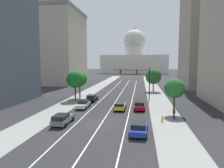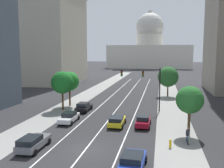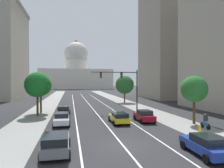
# 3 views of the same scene
# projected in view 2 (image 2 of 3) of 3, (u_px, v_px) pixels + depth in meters

# --- Properties ---
(ground_plane) EXTENTS (400.00, 400.00, 0.00)m
(ground_plane) POSITION_uv_depth(u_px,v_px,m) (131.00, 91.00, 64.87)
(ground_plane) COLOR #2B2B2D
(sidewalk_left) EXTENTS (4.77, 130.00, 0.01)m
(sidewalk_left) POSITION_uv_depth(u_px,v_px,m) (90.00, 93.00, 61.76)
(sidewalk_left) COLOR gray
(sidewalk_left) RESTS_ON ground
(sidewalk_right) EXTENTS (4.77, 130.00, 0.01)m
(sidewalk_right) POSITION_uv_depth(u_px,v_px,m) (169.00, 95.00, 58.24)
(sidewalk_right) COLOR gray
(sidewalk_right) RESTS_ON ground
(lane_stripe_left) EXTENTS (0.16, 90.00, 0.01)m
(lane_stripe_left) POSITION_uv_depth(u_px,v_px,m) (105.00, 102.00, 50.92)
(lane_stripe_left) COLOR white
(lane_stripe_left) RESTS_ON ground
(lane_stripe_center) EXTENTS (0.16, 90.00, 0.01)m
(lane_stripe_center) POSITION_uv_depth(u_px,v_px,m) (122.00, 102.00, 50.26)
(lane_stripe_center) COLOR white
(lane_stripe_center) RESTS_ON ground
(lane_stripe_right) EXTENTS (0.16, 90.00, 0.01)m
(lane_stripe_right) POSITION_uv_depth(u_px,v_px,m) (140.00, 103.00, 49.60)
(lane_stripe_right) COLOR white
(lane_stripe_right) RESTS_ON ground
(office_tower_far_left) EXTENTS (17.73, 25.41, 29.43)m
(office_tower_far_left) POSITION_uv_depth(u_px,v_px,m) (50.00, 37.00, 81.65)
(office_tower_far_left) COLOR #B7AD99
(office_tower_far_left) RESTS_ON ground
(capitol_building) EXTENTS (50.64, 24.24, 35.42)m
(capitol_building) POSITION_uv_depth(u_px,v_px,m) (149.00, 49.00, 159.86)
(capitol_building) COLOR beige
(capitol_building) RESTS_ON ground
(car_black) EXTENTS (2.05, 4.62, 1.50)m
(car_black) POSITION_uv_depth(u_px,v_px,m) (84.00, 107.00, 42.57)
(car_black) COLOR black
(car_black) RESTS_ON ground
(car_yellow) EXTENTS (2.06, 4.34, 1.39)m
(car_yellow) POSITION_uv_depth(u_px,v_px,m) (117.00, 121.00, 33.99)
(car_yellow) COLOR yellow
(car_yellow) RESTS_ON ground
(car_gray) EXTENTS (2.09, 4.66, 1.51)m
(car_gray) POSITION_uv_depth(u_px,v_px,m) (33.00, 142.00, 25.74)
(car_gray) COLOR slate
(car_gray) RESTS_ON ground
(car_blue) EXTENTS (2.27, 4.54, 1.47)m
(car_blue) POSITION_uv_depth(u_px,v_px,m) (133.00, 161.00, 21.38)
(car_blue) COLOR #1E389E
(car_blue) RESTS_ON ground
(car_crimson) EXTENTS (1.98, 4.13, 1.52)m
(car_crimson) POSITION_uv_depth(u_px,v_px,m) (143.00, 121.00, 33.77)
(car_crimson) COLOR maroon
(car_crimson) RESTS_ON ground
(car_white) EXTENTS (2.02, 4.66, 1.45)m
(car_white) POSITION_uv_depth(u_px,v_px,m) (69.00, 117.00, 35.92)
(car_white) COLOR silver
(car_white) RESTS_ON ground
(traffic_signal_mast) EXTENTS (8.11, 0.39, 7.29)m
(traffic_signal_mast) POSITION_uv_depth(u_px,v_px,m) (145.00, 80.00, 42.33)
(traffic_signal_mast) COLOR black
(traffic_signal_mast) RESTS_ON ground
(fire_hydrant) EXTENTS (0.26, 0.35, 0.91)m
(fire_hydrant) POSITION_uv_depth(u_px,v_px,m) (170.00, 143.00, 26.34)
(fire_hydrant) COLOR yellow
(fire_hydrant) RESTS_ON ground
(cyclist) EXTENTS (0.36, 1.70, 1.72)m
(cyclist) POSITION_uv_depth(u_px,v_px,m) (187.00, 136.00, 27.64)
(cyclist) COLOR black
(cyclist) RESTS_ON ground
(street_tree_near_right) EXTENTS (3.27, 3.27, 5.95)m
(street_tree_near_right) POSITION_uv_depth(u_px,v_px,m) (190.00, 100.00, 29.89)
(street_tree_near_right) COLOR #51381E
(street_tree_near_right) RESTS_ON ground
(street_tree_near_left) EXTENTS (3.83, 3.83, 6.68)m
(street_tree_near_left) POSITION_uv_depth(u_px,v_px,m) (62.00, 83.00, 43.24)
(street_tree_near_left) COLOR #51381E
(street_tree_near_left) RESTS_ON ground
(street_tree_far_right) EXTENTS (4.56, 4.56, 6.73)m
(street_tree_far_right) POSITION_uv_depth(u_px,v_px,m) (168.00, 77.00, 56.42)
(street_tree_far_right) COLOR #51381E
(street_tree_far_right) RESTS_ON ground
(street_tree_mid_left) EXTENTS (3.53, 3.53, 6.36)m
(street_tree_mid_left) POSITION_uv_depth(u_px,v_px,m) (69.00, 81.00, 46.49)
(street_tree_mid_left) COLOR #51381E
(street_tree_mid_left) RESTS_ON ground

